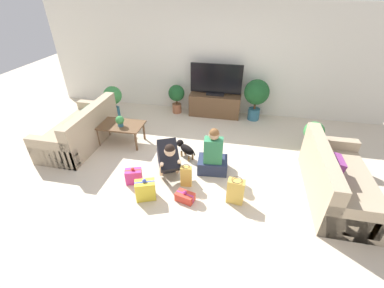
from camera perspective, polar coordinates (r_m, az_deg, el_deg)
ground_plane at (r=4.75m, az=-0.60°, el=-5.53°), size 16.00×16.00×0.00m
wall_back at (r=6.54m, az=4.44°, el=18.06°), size 8.40×0.06×2.60m
sofa_left at (r=5.82m, az=-23.42°, el=2.65°), size 0.90×1.80×0.82m
sofa_right at (r=4.64m, az=29.39°, el=-7.22°), size 0.90×1.80×0.82m
coffee_table at (r=5.51m, az=-15.71°, el=3.77°), size 0.96×0.57×0.44m
tv_console at (r=6.58m, az=5.08°, el=8.65°), size 1.26×0.45×0.55m
tv at (r=6.36m, az=5.35°, el=13.72°), size 1.24×0.20×0.76m
potted_plant_back_left at (r=6.63m, az=-3.46°, el=10.71°), size 0.41×0.41×0.74m
potted_plant_back_right at (r=6.37m, az=14.12°, el=10.64°), size 0.59×0.59×1.00m
potted_plant_corner_left at (r=6.59m, az=-17.15°, el=9.75°), size 0.44×0.44×0.81m
potted_plant_corner_right at (r=5.53m, az=25.36°, el=2.06°), size 0.39×0.39×0.66m
person_kneeling at (r=4.48m, az=-5.40°, el=-2.94°), size 0.62×0.85×0.79m
person_sitting at (r=4.53m, az=4.68°, el=-2.79°), size 0.55×0.51×0.90m
dog at (r=4.96m, az=-1.52°, el=-0.93°), size 0.45×0.37×0.30m
gift_box_a at (r=4.14m, az=-10.30°, el=-10.01°), size 0.35×0.28×0.39m
gift_box_b at (r=4.50m, az=-12.83°, el=-6.95°), size 0.31×0.25×0.31m
gift_box_c at (r=4.11m, az=-1.57°, el=-11.64°), size 0.32×0.24×0.19m
gift_bag_a at (r=4.05m, az=9.65°, el=-10.29°), size 0.27×0.18×0.44m
gift_bag_b at (r=4.29m, az=-1.31°, el=-7.14°), size 0.19×0.13×0.40m
tabletop_plant at (r=5.36m, az=-15.73°, el=5.00°), size 0.17×0.17×0.22m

